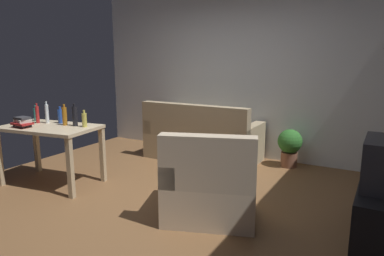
# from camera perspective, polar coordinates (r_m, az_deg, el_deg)

# --- Properties ---
(ground_plane) EXTENTS (5.20, 4.40, 0.02)m
(ground_plane) POSITION_cam_1_polar(r_m,az_deg,el_deg) (4.20, -4.64, -11.27)
(ground_plane) COLOR brown
(wall_rear) EXTENTS (5.20, 0.10, 2.70)m
(wall_rear) POSITION_cam_1_polar(r_m,az_deg,el_deg) (5.83, 7.48, 8.80)
(wall_rear) COLOR silver
(wall_rear) RESTS_ON ground_plane
(couch) EXTENTS (1.78, 0.84, 0.92)m
(couch) POSITION_cam_1_polar(r_m,az_deg,el_deg) (5.57, 1.55, -2.08)
(couch) COLOR tan
(couch) RESTS_ON ground_plane
(tv_stand) EXTENTS (0.44, 1.10, 0.48)m
(tv_stand) POSITION_cam_1_polar(r_m,az_deg,el_deg) (3.64, 28.72, -12.15)
(tv_stand) COLOR black
(tv_stand) RESTS_ON ground_plane
(desk) EXTENTS (1.29, 0.86, 0.76)m
(desk) POSITION_cam_1_polar(r_m,az_deg,el_deg) (4.79, -22.20, -0.99)
(desk) COLOR #C6B28E
(desk) RESTS_ON ground_plane
(potted_plant) EXTENTS (0.36, 0.36, 0.57)m
(potted_plant) POSITION_cam_1_polar(r_m,az_deg,el_deg) (5.40, 15.67, -2.71)
(potted_plant) COLOR brown
(potted_plant) RESTS_ON ground_plane
(armchair) EXTENTS (1.13, 1.09, 0.92)m
(armchair) POSITION_cam_1_polar(r_m,az_deg,el_deg) (3.59, 3.05, -9.61)
(armchair) COLOR beige
(armchair) RESTS_ON ground_plane
(bottle_tall) EXTENTS (0.06, 0.06, 0.21)m
(bottle_tall) POSITION_cam_1_polar(r_m,az_deg,el_deg) (5.23, -24.15, 2.09)
(bottle_tall) COLOR teal
(bottle_tall) RESTS_ON desk
(bottle_red) EXTENTS (0.05, 0.05, 0.26)m
(bottle_red) POSITION_cam_1_polar(r_m,az_deg,el_deg) (5.03, -23.94, 2.05)
(bottle_red) COLOR #AD2323
(bottle_red) RESTS_ON desk
(bottle_clear) EXTENTS (0.05, 0.05, 0.29)m
(bottle_clear) POSITION_cam_1_polar(r_m,az_deg,el_deg) (4.96, -22.61, 2.20)
(bottle_clear) COLOR silver
(bottle_clear) RESTS_ON desk
(bottle_blue) EXTENTS (0.07, 0.07, 0.22)m
(bottle_blue) POSITION_cam_1_polar(r_m,az_deg,el_deg) (4.90, -20.70, 1.84)
(bottle_blue) COLOR #2347A3
(bottle_blue) RESTS_ON desk
(bottle_amber) EXTENTS (0.06, 0.06, 0.27)m
(bottle_amber) POSITION_cam_1_polar(r_m,az_deg,el_deg) (4.73, -20.10, 1.86)
(bottle_amber) COLOR #9E6019
(bottle_amber) RESTS_ON desk
(bottle_dark) EXTENTS (0.06, 0.06, 0.29)m
(bottle_dark) POSITION_cam_1_polar(r_m,az_deg,el_deg) (4.64, -18.60, 1.87)
(bottle_dark) COLOR black
(bottle_dark) RESTS_ON desk
(bottle_squat) EXTENTS (0.06, 0.06, 0.21)m
(bottle_squat) POSITION_cam_1_polar(r_m,az_deg,el_deg) (4.54, -17.17, 1.30)
(bottle_squat) COLOR #BCB24C
(bottle_squat) RESTS_ON desk
(book_stack) EXTENTS (0.26, 0.20, 0.13)m
(book_stack) POSITION_cam_1_polar(r_m,az_deg,el_deg) (4.81, -25.97, 0.87)
(book_stack) COLOR #333338
(book_stack) RESTS_ON desk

